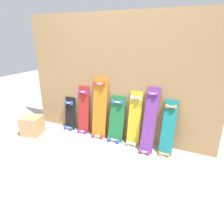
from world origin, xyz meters
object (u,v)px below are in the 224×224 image
Objects in this scene: skateboard_red at (83,112)px; skateboard_purple at (149,123)px; skateboard_green at (116,121)px; skateboard_orange at (99,110)px; wooden_crate at (32,125)px; skateboard_black at (70,115)px; skateboard_yellow at (134,121)px; skateboard_teal at (168,130)px.

skateboard_purple is (1.10, -0.09, 0.05)m from skateboard_red.
skateboard_green is at bearing -3.19° from skateboard_red.
skateboard_orange is 1.06× the size of skateboard_purple.
skateboard_purple is 3.21× the size of wooden_crate.
skateboard_black is at bearing 176.00° from skateboard_purple.
skateboard_red is 1.12× the size of skateboard_green.
skateboard_red is 0.87m from skateboard_yellow.
skateboard_teal is at bearing -2.63° from skateboard_red.
skateboard_orange is (0.58, -0.02, 0.18)m from skateboard_black.
skateboard_purple is at bearing -172.52° from skateboard_teal.
skateboard_orange is at bearing 179.52° from skateboard_yellow.
skateboard_orange reaches higher than skateboard_red.
skateboard_red reaches higher than wooden_crate.
skateboard_green is at bearing 173.15° from skateboard_purple.
skateboard_red is 0.84× the size of skateboard_orange.
skateboard_purple is (0.80, -0.07, -0.03)m from skateboard_orange.
skateboard_orange is 0.31m from skateboard_green.
skateboard_yellow is 1.07× the size of skateboard_teal.
skateboard_orange reaches higher than skateboard_yellow.
skateboard_black is at bearing 177.74° from skateboard_teal.
skateboard_purple is 1.86m from wooden_crate.
skateboard_yellow is at bearing 175.59° from skateboard_teal.
skateboard_green is 0.88× the size of skateboard_yellow.
wooden_crate is at bearing -149.71° from skateboard_red.
skateboard_yellow is at bearing 13.93° from wooden_crate.
skateboard_red is at bearing -0.47° from skateboard_black.
skateboard_orange is at bearing 177.44° from skateboard_green.
skateboard_green is at bearing -178.31° from skateboard_yellow.
skateboard_yellow is (0.86, -0.02, 0.01)m from skateboard_red.
skateboard_yellow is 2.90× the size of wooden_crate.
skateboard_purple is at bearing -5.32° from skateboard_orange.
skateboard_black is 0.72× the size of skateboard_yellow.
skateboard_yellow is 0.90× the size of skateboard_purple.
skateboard_orange is 1.26× the size of skateboard_teal.
wooden_crate is at bearing -170.26° from skateboard_teal.
skateboard_teal is at bearing -2.20° from skateboard_green.
skateboard_yellow is at bearing -1.35° from skateboard_black.
skateboard_purple is (0.24, -0.07, 0.04)m from skateboard_yellow.
skateboard_black is at bearing 179.53° from skateboard_red.
skateboard_red is 0.31m from skateboard_orange.
skateboard_teal is (1.04, -0.04, -0.11)m from skateboard_orange.
skateboard_yellow is at bearing -0.48° from skateboard_orange.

